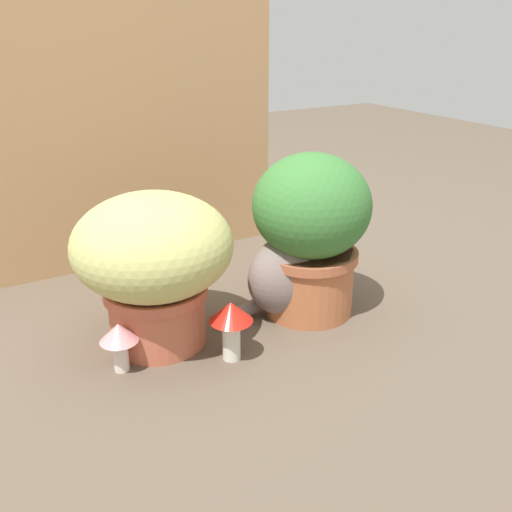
% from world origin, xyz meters
% --- Properties ---
extents(ground_plane, '(6.00, 6.00, 0.00)m').
position_xyz_m(ground_plane, '(0.00, 0.00, 0.00)').
color(ground_plane, brown).
extents(cardboard_backdrop, '(1.01, 0.03, 0.86)m').
position_xyz_m(cardboard_backdrop, '(-0.04, 0.59, 0.43)').
color(cardboard_backdrop, tan).
rests_on(cardboard_backdrop, ground).
extents(grass_planter, '(0.37, 0.37, 0.37)m').
position_xyz_m(grass_planter, '(-0.16, 0.06, 0.21)').
color(grass_planter, '#BF6145').
rests_on(grass_planter, ground).
extents(leafy_planter, '(0.30, 0.30, 0.42)m').
position_xyz_m(leafy_planter, '(0.25, 0.01, 0.23)').
color(leafy_planter, '#B3653D').
rests_on(leafy_planter, ground).
extents(cat, '(0.38, 0.19, 0.32)m').
position_xyz_m(cat, '(0.22, 0.03, 0.12)').
color(cat, slate).
rests_on(cat, ground).
extents(mushroom_ornament_pink, '(0.09, 0.09, 0.12)m').
position_xyz_m(mushroom_ornament_pink, '(-0.27, -0.01, 0.08)').
color(mushroom_ornament_pink, silver).
rests_on(mushroom_ornament_pink, ground).
extents(mushroom_ornament_red, '(0.10, 0.10, 0.14)m').
position_xyz_m(mushroom_ornament_red, '(-0.04, -0.09, 0.10)').
color(mushroom_ornament_red, silver).
rests_on(mushroom_ornament_red, ground).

